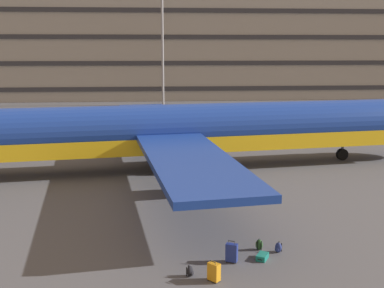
% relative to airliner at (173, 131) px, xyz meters
% --- Properties ---
extents(ground_plane, '(600.00, 600.00, 0.00)m').
position_rel_airliner_xyz_m(ground_plane, '(1.07, -1.20, -2.79)').
color(ground_plane, '#4C4C51').
extents(terminal_structure, '(165.95, 15.51, 16.56)m').
position_rel_airliner_xyz_m(terminal_structure, '(1.07, 52.32, 5.49)').
color(terminal_structure, gray).
rests_on(terminal_structure, ground_plane).
extents(airliner, '(39.96, 32.55, 9.95)m').
position_rel_airliner_xyz_m(airliner, '(0.00, 0.00, 0.00)').
color(airliner, navy).
rests_on(airliner, ground_plane).
extents(light_mast_left, '(1.80, 0.50, 22.76)m').
position_rel_airliner_xyz_m(light_mast_left, '(-0.06, 39.34, 10.29)').
color(light_mast_left, gray).
rests_on(light_mast_left, ground_plane).
extents(suitcase_laid_flat, '(0.64, 0.73, 0.24)m').
position_rel_airliner_xyz_m(suitcase_laid_flat, '(3.13, -15.41, -2.67)').
color(suitcase_laid_flat, '#147266').
rests_on(suitcase_laid_flat, ground_plane).
extents(suitcase_red, '(0.51, 0.51, 0.84)m').
position_rel_airliner_xyz_m(suitcase_red, '(0.89, -17.15, -2.40)').
color(suitcase_red, orange).
rests_on(suitcase_red, ground_plane).
extents(suitcase_large, '(0.53, 0.42, 0.96)m').
position_rel_airliner_xyz_m(suitcase_large, '(1.81, -15.59, -2.37)').
color(suitcase_large, navy).
rests_on(suitcase_large, ground_plane).
extents(backpack_purple, '(0.38, 0.38, 0.49)m').
position_rel_airliner_xyz_m(backpack_purple, '(3.96, -14.79, -2.58)').
color(backpack_purple, navy).
rests_on(backpack_purple, ground_plane).
extents(backpack_navy, '(0.35, 0.37, 0.49)m').
position_rel_airliner_xyz_m(backpack_navy, '(0.02, -16.71, -2.58)').
color(backpack_navy, black).
rests_on(backpack_navy, ground_plane).
extents(backpack_black, '(0.35, 0.31, 0.53)m').
position_rel_airliner_xyz_m(backpack_black, '(3.20, -14.46, -2.56)').
color(backpack_black, '#264C26').
rests_on(backpack_black, ground_plane).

